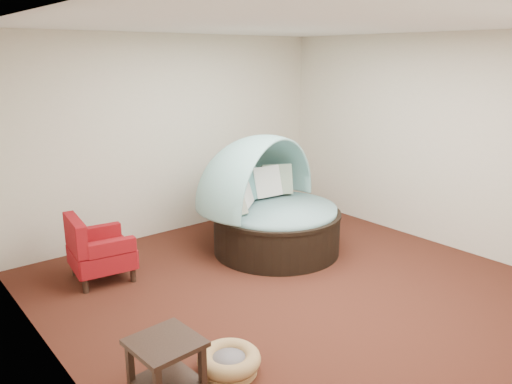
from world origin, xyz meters
TOP-DOWN VIEW (x-y plane):
  - floor at (0.00, 0.00)m, footprint 5.00×5.00m
  - wall_back at (0.00, 2.50)m, footprint 5.00×0.00m
  - wall_left at (-2.50, 0.00)m, footprint 0.00×5.00m
  - wall_right at (2.50, 0.00)m, footprint 0.00×5.00m
  - ceiling at (0.00, 0.00)m, footprint 5.00×5.00m
  - canopy_daybed at (0.55, 1.01)m, footprint 2.12×2.09m
  - pet_basket at (-1.46, -0.82)m, footprint 0.53×0.53m
  - red_armchair at (-1.60, 1.55)m, footprint 0.75×0.75m
  - side_table at (-2.00, -0.76)m, footprint 0.52×0.52m

SIDE VIEW (x-z plane):
  - floor at x=0.00m, z-range 0.00..0.00m
  - pet_basket at x=-1.46m, z-range 0.00..0.19m
  - side_table at x=-2.00m, z-range 0.07..0.54m
  - red_armchair at x=-1.60m, z-range -0.03..0.75m
  - canopy_daybed at x=0.55m, z-range -0.06..1.47m
  - wall_back at x=0.00m, z-range -1.10..3.90m
  - wall_left at x=-2.50m, z-range -1.10..3.90m
  - wall_right at x=2.50m, z-range -1.10..3.90m
  - ceiling at x=0.00m, z-range 2.80..2.80m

